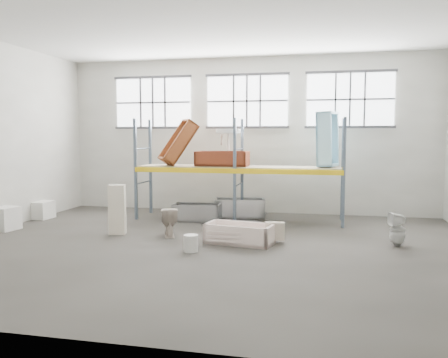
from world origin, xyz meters
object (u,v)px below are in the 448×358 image
(steel_tub_left, at_px, (197,212))
(rust_tub_flat, at_px, (222,159))
(toilet_beige, at_px, (169,222))
(steel_tub_right, at_px, (240,208))
(bucket, at_px, (191,243))
(bathtub_beige, at_px, (240,234))
(blue_tub_upright, at_px, (327,139))
(carton_near, at_px, (3,218))
(toilet_white, at_px, (398,229))
(cistern_tall, at_px, (117,210))

(steel_tub_left, height_order, rust_tub_flat, rust_tub_flat)
(toilet_beige, distance_m, rust_tub_flat, 3.05)
(toilet_beige, distance_m, steel_tub_right, 3.33)
(steel_tub_right, distance_m, bucket, 4.49)
(bathtub_beige, relative_size, bucket, 4.27)
(steel_tub_left, height_order, blue_tub_upright, blue_tub_upright)
(toilet_beige, relative_size, steel_tub_left, 0.53)
(carton_near, bearing_deg, steel_tub_right, 29.66)
(toilet_white, xyz_separation_m, steel_tub_left, (-5.28, 2.03, -0.13))
(bucket, bearing_deg, blue_tub_upright, 55.35)
(steel_tub_right, distance_m, rust_tub_flat, 1.69)
(cistern_tall, bearing_deg, carton_near, 169.85)
(bathtub_beige, distance_m, toilet_white, 3.58)
(steel_tub_left, distance_m, rust_tub_flat, 1.75)
(toilet_beige, relative_size, toilet_white, 0.95)
(blue_tub_upright, xyz_separation_m, carton_near, (-8.39, -2.92, -2.09))
(bathtub_beige, relative_size, rust_tub_flat, 1.02)
(toilet_beige, xyz_separation_m, blue_tub_upright, (3.82, 2.73, 2.03))
(bathtub_beige, xyz_separation_m, cistern_tall, (-3.22, 0.33, 0.40))
(bathtub_beige, xyz_separation_m, toilet_white, (3.55, 0.49, 0.16))
(toilet_white, bearing_deg, carton_near, -104.27)
(rust_tub_flat, distance_m, carton_near, 6.21)
(steel_tub_left, height_order, carton_near, carton_near)
(toilet_beige, relative_size, carton_near, 1.02)
(blue_tub_upright, relative_size, carton_near, 2.16)
(blue_tub_upright, height_order, carton_near, blue_tub_upright)
(bucket, bearing_deg, cistern_tall, 150.43)
(bathtub_beige, xyz_separation_m, rust_tub_flat, (-1.08, 2.95, 1.59))
(rust_tub_flat, xyz_separation_m, carton_near, (-5.36, -2.75, -1.51))
(bathtub_beige, bearing_deg, toilet_beige, 178.18)
(cistern_tall, height_order, toilet_white, cistern_tall)
(toilet_white, relative_size, steel_tub_right, 0.50)
(bathtub_beige, bearing_deg, steel_tub_left, 134.56)
(bathtub_beige, relative_size, blue_tub_upright, 1.01)
(toilet_white, distance_m, bucket, 4.68)
(steel_tub_right, height_order, blue_tub_upright, blue_tub_upright)
(rust_tub_flat, distance_m, bucket, 4.27)
(toilet_white, height_order, bucket, toilet_white)
(bathtub_beige, relative_size, cistern_tall, 1.24)
(carton_near, bearing_deg, toilet_beige, 2.42)
(toilet_white, relative_size, carton_near, 1.08)
(bathtub_beige, relative_size, steel_tub_left, 1.13)
(toilet_beige, bearing_deg, steel_tub_right, -133.57)
(toilet_beige, distance_m, carton_near, 4.58)
(cistern_tall, height_order, steel_tub_left, cistern_tall)
(bathtub_beige, bearing_deg, rust_tub_flat, 120.04)
(blue_tub_upright, bearing_deg, bathtub_beige, -122.06)
(cistern_tall, distance_m, steel_tub_left, 2.67)
(bathtub_beige, xyz_separation_m, carton_near, (-6.44, 0.20, 0.08))
(toilet_white, xyz_separation_m, carton_near, (-9.98, -0.29, -0.08))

